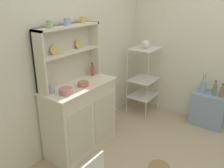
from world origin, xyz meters
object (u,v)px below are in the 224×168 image
(jam_bottle, at_px, (92,70))
(utensil_jar, at_px, (51,88))
(bowl_mixing_large, at_px, (66,91))
(oil_bottle, at_px, (215,89))
(hutch_shelf_unit, at_px, (67,50))
(vinegar_bottle, at_px, (222,91))
(hutch_cabinet, at_px, (81,116))
(flower_vase, at_px, (203,86))
(side_shelf_blue, at_px, (208,110))
(porcelain_teapot, at_px, (145,44))
(cup_sage_0, at_px, (50,24))
(bakers_rack, at_px, (144,74))

(jam_bottle, height_order, utensil_jar, utensil_jar)
(bowl_mixing_large, xyz_separation_m, oil_bottle, (1.85, -1.18, -0.32))
(hutch_shelf_unit, relative_size, vinegar_bottle, 4.48)
(hutch_cabinet, distance_m, bowl_mixing_large, 0.56)
(hutch_cabinet, distance_m, flower_vase, 1.91)
(side_shelf_blue, xyz_separation_m, utensil_jar, (-1.92, 1.28, 0.69))
(side_shelf_blue, bearing_deg, hutch_shelf_unit, 138.81)
(porcelain_teapot, distance_m, vinegar_bottle, 1.34)
(cup_sage_0, height_order, porcelain_teapot, cup_sage_0)
(bowl_mixing_large, distance_m, vinegar_bottle, 2.27)
(bowl_mixing_large, distance_m, flower_vase, 2.13)
(porcelain_teapot, relative_size, oil_bottle, 0.99)
(cup_sage_0, bearing_deg, hutch_shelf_unit, 8.87)
(hutch_cabinet, xyz_separation_m, bowl_mixing_large, (-0.29, -0.07, 0.47))
(hutch_shelf_unit, distance_m, porcelain_teapot, 1.42)
(bakers_rack, relative_size, side_shelf_blue, 2.15)
(flower_vase, bearing_deg, side_shelf_blue, -90.10)
(jam_bottle, distance_m, flower_vase, 1.71)
(hutch_shelf_unit, height_order, side_shelf_blue, hutch_shelf_unit)
(porcelain_teapot, bearing_deg, oil_bottle, -80.45)
(utensil_jar, bearing_deg, cup_sage_0, 23.60)
(hutch_shelf_unit, xyz_separation_m, jam_bottle, (0.36, -0.08, -0.34))
(hutch_shelf_unit, bearing_deg, hutch_cabinet, -90.00)
(bakers_rack, distance_m, side_shelf_blue, 1.14)
(hutch_cabinet, xyz_separation_m, porcelain_teapot, (1.38, -0.16, 0.73))
(cup_sage_0, relative_size, oil_bottle, 0.36)
(hutch_cabinet, xyz_separation_m, bakers_rack, (1.38, -0.16, 0.23))
(bakers_rack, xyz_separation_m, bowl_mixing_large, (-1.67, 0.09, 0.24))
(utensil_jar, xyz_separation_m, porcelain_teapot, (1.74, -0.24, 0.23))
(bowl_mixing_large, relative_size, vinegar_bottle, 0.76)
(hutch_shelf_unit, relative_size, bowl_mixing_large, 5.91)
(bowl_mixing_large, bearing_deg, oil_bottle, -32.49)
(hutch_shelf_unit, bearing_deg, utensil_jar, -166.83)
(cup_sage_0, xyz_separation_m, vinegar_bottle, (1.82, -1.48, -1.04))
(bowl_mixing_large, relative_size, oil_bottle, 0.69)
(utensil_jar, xyz_separation_m, vinegar_bottle, (1.92, -1.43, -0.35))
(utensil_jar, bearing_deg, bowl_mixing_large, -63.17)
(cup_sage_0, bearing_deg, oil_bottle, -36.97)
(porcelain_teapot, bearing_deg, jam_bottle, 166.21)
(side_shelf_blue, relative_size, porcelain_teapot, 2.35)
(bakers_rack, bearing_deg, vinegar_bottle, -81.35)
(jam_bottle, xyz_separation_m, utensil_jar, (-0.73, -0.01, -0.01))
(jam_bottle, bearing_deg, bakers_rack, -13.78)
(hutch_cabinet, height_order, porcelain_teapot, porcelain_teapot)
(bowl_mixing_large, bearing_deg, side_shelf_blue, -31.42)
(cup_sage_0, relative_size, jam_bottle, 0.46)
(flower_vase, bearing_deg, porcelain_teapot, 101.26)
(jam_bottle, bearing_deg, flower_vase, -44.31)
(side_shelf_blue, distance_m, vinegar_bottle, 0.38)
(bakers_rack, xyz_separation_m, flower_vase, (0.18, -0.92, -0.06))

